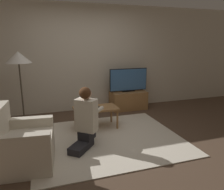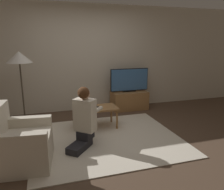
# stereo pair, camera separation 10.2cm
# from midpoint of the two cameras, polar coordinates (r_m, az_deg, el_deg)

# --- Properties ---
(ground_plane) EXTENTS (10.00, 10.00, 0.00)m
(ground_plane) POSITION_cam_midpoint_polar(r_m,az_deg,el_deg) (4.01, -0.60, -11.43)
(ground_plane) COLOR brown
(wall_back) EXTENTS (10.00, 0.06, 2.60)m
(wall_back) POSITION_cam_midpoint_polar(r_m,az_deg,el_deg) (5.52, -6.37, 9.45)
(wall_back) COLOR beige
(wall_back) RESTS_ON ground_plane
(rug) EXTENTS (2.56, 2.18, 0.02)m
(rug) POSITION_cam_midpoint_polar(r_m,az_deg,el_deg) (4.00, -0.60, -11.32)
(rug) COLOR beige
(rug) RESTS_ON ground_plane
(tv_stand) EXTENTS (0.91, 0.49, 0.46)m
(tv_stand) POSITION_cam_midpoint_polar(r_m,az_deg,el_deg) (5.68, 5.01, -1.37)
(tv_stand) COLOR olive
(tv_stand) RESTS_ON ground_plane
(tv) EXTENTS (1.00, 0.08, 0.59)m
(tv) POSITION_cam_midpoint_polar(r_m,az_deg,el_deg) (5.57, 5.11, 3.92)
(tv) COLOR black
(tv) RESTS_ON tv_stand
(coffee_table) EXTENTS (0.86, 0.47, 0.43)m
(coffee_table) POSITION_cam_midpoint_polar(r_m,az_deg,el_deg) (4.37, -3.67, -3.90)
(coffee_table) COLOR olive
(coffee_table) RESTS_ON ground_plane
(floor_lamp) EXTENTS (0.51, 0.51, 1.52)m
(floor_lamp) POSITION_cam_midpoint_polar(r_m,az_deg,el_deg) (4.73, -22.47, 8.33)
(floor_lamp) COLOR #4C4233
(floor_lamp) RESTS_ON ground_plane
(armchair) EXTENTS (0.85, 0.86, 0.87)m
(armchair) POSITION_cam_midpoint_polar(r_m,az_deg,el_deg) (3.35, -22.14, -12.10)
(armchair) COLOR beige
(armchair) RESTS_ON ground_plane
(person_kneeling) EXTENTS (0.73, 0.80, 1.00)m
(person_kneeling) POSITION_cam_midpoint_polar(r_m,az_deg,el_deg) (3.60, -6.45, -5.87)
(person_kneeling) COLOR #232328
(person_kneeling) RESTS_ON rug
(table_lamp) EXTENTS (0.18, 0.18, 0.17)m
(table_lamp) POSITION_cam_midpoint_polar(r_m,az_deg,el_deg) (4.39, -5.90, -1.82)
(table_lamp) COLOR #4C3823
(table_lamp) RESTS_ON coffee_table
(remote) EXTENTS (0.04, 0.15, 0.02)m
(remote) POSITION_cam_midpoint_polar(r_m,az_deg,el_deg) (4.23, -5.82, -3.72)
(remote) COLOR black
(remote) RESTS_ON coffee_table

